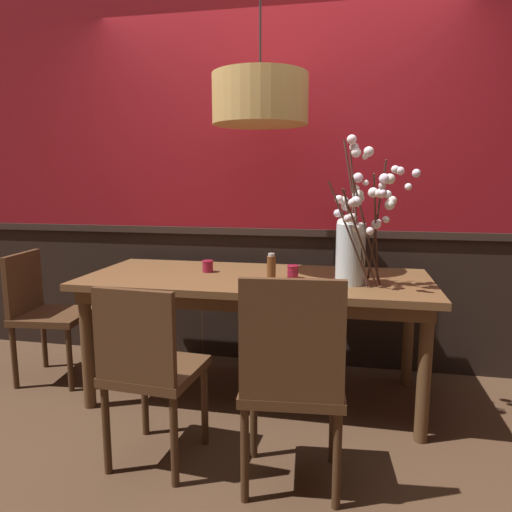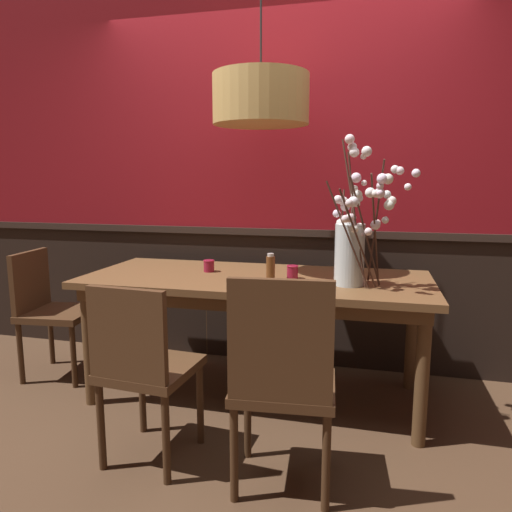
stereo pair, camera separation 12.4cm
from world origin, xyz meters
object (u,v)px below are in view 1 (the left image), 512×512
chair_head_west_end (43,309)px  chair_near_side_right (292,375)px  chair_near_side_left (149,366)px  dining_table (256,289)px  condiment_bottle (271,267)px  vase_with_blossoms (355,239)px  chair_far_side_left (234,282)px  chair_far_side_right (319,286)px  pendant_lamp (260,100)px  candle_holder_nearer_center (293,272)px  candle_holder_nearer_edge (208,266)px

chair_head_west_end → chair_near_side_right: chair_near_side_right is taller
chair_head_west_end → chair_near_side_left: bearing=-35.5°
dining_table → condiment_bottle: (0.11, -0.08, 0.16)m
vase_with_blossoms → condiment_bottle: vase_with_blossoms is taller
chair_far_side_left → chair_far_side_right: (0.69, -0.04, 0.01)m
condiment_bottle → chair_near_side_left: bearing=-120.9°
chair_far_side_left → condiment_bottle: (0.47, -0.96, 0.32)m
chair_far_side_left → chair_far_side_right: bearing=-3.5°
chair_head_west_end → chair_near_side_right: 1.98m
chair_near_side_right → pendant_lamp: pendant_lamp is taller
chair_near_side_right → pendant_lamp: 1.63m
vase_with_blossoms → condiment_bottle: size_ratio=5.15×
vase_with_blossoms → pendant_lamp: 1.00m
chair_near_side_right → pendant_lamp: (-0.32, 0.96, 1.27)m
chair_head_west_end → chair_near_side_left: (1.12, -0.80, 0.01)m
chair_far_side_left → candle_holder_nearer_center: chair_far_side_left is taller
chair_near_side_right → pendant_lamp: bearing=108.6°
chair_head_west_end → condiment_bottle: (1.57, -0.06, 0.35)m
candle_holder_nearer_edge → pendant_lamp: pendant_lamp is taller
chair_far_side_left → condiment_bottle: chair_far_side_left is taller
candle_holder_nearer_center → chair_head_west_end: bearing=-179.8°
chair_far_side_left → candle_holder_nearer_center: (0.59, -0.90, 0.29)m
chair_head_west_end → chair_near_side_left: chair_near_side_left is taller
pendant_lamp → chair_far_side_right: bearing=66.6°
chair_near_side_left → condiment_bottle: condiment_bottle is taller
candle_holder_nearer_center → pendant_lamp: pendant_lamp is taller
chair_near_side_right → vase_with_blossoms: vase_with_blossoms is taller
candle_holder_nearer_center → chair_near_side_right: bearing=-83.0°
chair_far_side_left → condiment_bottle: size_ratio=6.04×
vase_with_blossoms → pendant_lamp: (-0.57, 0.21, 0.79)m
chair_near_side_left → vase_with_blossoms: vase_with_blossoms is taller
chair_far_side_right → chair_head_west_end: bearing=-154.3°
dining_table → chair_near_side_right: (0.33, -0.88, -0.15)m
chair_far_side_right → chair_near_side_left: bearing=-112.0°
dining_table → candle_holder_nearer_center: candle_holder_nearer_center is taller
chair_near_side_right → candle_holder_nearer_edge: bearing=124.9°
chair_far_side_right → chair_near_side_right: chair_near_side_right is taller
dining_table → chair_head_west_end: (-1.46, -0.03, -0.20)m
chair_near_side_left → dining_table: bearing=67.8°
vase_with_blossoms → candle_holder_nearer_center: bearing=163.1°
dining_table → condiment_bottle: 0.21m
vase_with_blossoms → candle_holder_nearer_center: 0.43m
dining_table → pendant_lamp: 1.13m
dining_table → condiment_bottle: condiment_bottle is taller
chair_far_side_right → candle_holder_nearer_center: size_ratio=12.08×
condiment_bottle → pendant_lamp: 0.99m
dining_table → candle_holder_nearer_edge: bearing=168.9°
chair_near_side_left → pendant_lamp: size_ratio=0.80×
vase_with_blossoms → candle_holder_nearer_edge: (-0.90, 0.19, -0.22)m
dining_table → candle_holder_nearer_edge: (-0.32, 0.06, 0.12)m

